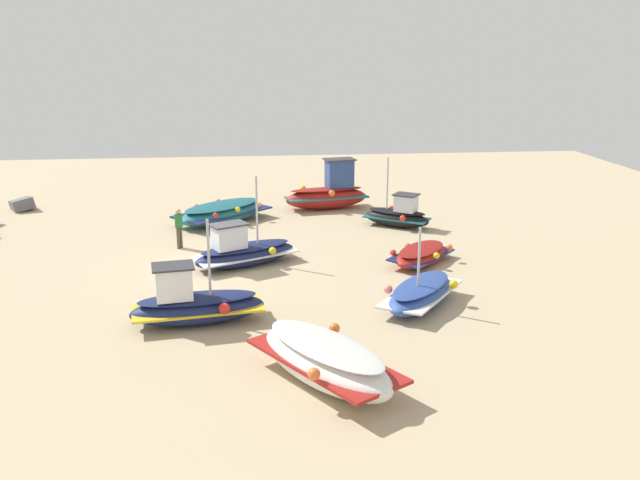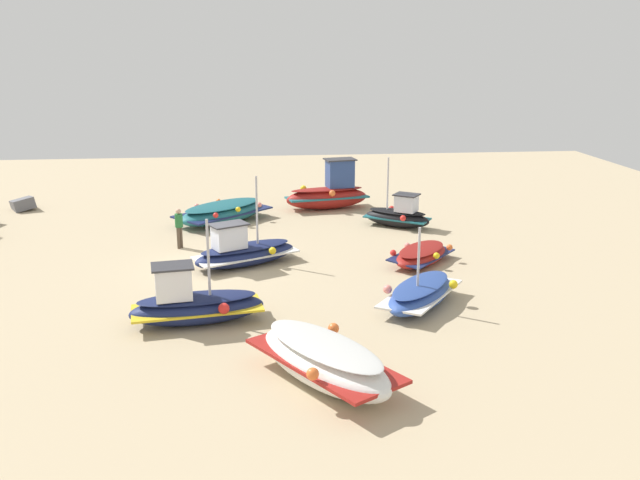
% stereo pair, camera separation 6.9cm
% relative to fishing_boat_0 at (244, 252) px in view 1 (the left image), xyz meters
% --- Properties ---
extents(ground_plane, '(54.48, 54.48, 0.00)m').
position_rel_fishing_boat_0_xyz_m(ground_plane, '(-0.07, 0.98, -0.55)').
color(ground_plane, tan).
extents(fishing_boat_0, '(3.09, 4.30, 3.40)m').
position_rel_fishing_boat_0_xyz_m(fishing_boat_0, '(0.00, 0.00, 0.00)').
color(fishing_boat_0, navy).
rests_on(fishing_boat_0, ground_plane).
extents(fishing_boat_1, '(4.71, 4.88, 0.93)m').
position_rel_fishing_boat_0_xyz_m(fishing_boat_1, '(6.81, 0.98, -0.06)').
color(fishing_boat_1, '#1E6670').
rests_on(fishing_boat_1, ground_plane).
extents(fishing_boat_2, '(2.42, 4.48, 2.60)m').
position_rel_fishing_boat_0_xyz_m(fishing_boat_2, '(9.12, -4.34, 0.26)').
color(fishing_boat_2, maroon).
rests_on(fishing_boat_2, ground_plane).
extents(fishing_boat_3, '(3.30, 3.15, 0.74)m').
position_rel_fishing_boat_0_xyz_m(fishing_boat_3, '(-0.48, -6.77, -0.20)').
color(fishing_boat_3, maroon).
rests_on(fishing_boat_3, ground_plane).
extents(fishing_boat_4, '(2.66, 3.18, 3.21)m').
position_rel_fishing_boat_0_xyz_m(fishing_boat_4, '(5.08, -7.08, 0.01)').
color(fishing_boat_4, black).
rests_on(fishing_boat_4, ground_plane).
extents(fishing_boat_5, '(4.72, 3.87, 1.10)m').
position_rel_fishing_boat_0_xyz_m(fishing_boat_5, '(-9.74, -1.98, 0.05)').
color(fishing_boat_5, white).
rests_on(fishing_boat_5, ground_plane).
extents(fishing_boat_6, '(1.96, 4.17, 3.21)m').
position_rel_fishing_boat_0_xyz_m(fishing_boat_6, '(-5.56, 1.47, 0.05)').
color(fishing_boat_6, navy).
rests_on(fishing_boat_6, ground_plane).
extents(fishing_boat_7, '(3.91, 3.44, 2.70)m').
position_rel_fishing_boat_0_xyz_m(fishing_boat_7, '(-4.89, -5.63, -0.12)').
color(fishing_boat_7, '#2D4C9E').
rests_on(fishing_boat_7, ground_plane).
extents(person_walking, '(0.32, 0.32, 1.67)m').
position_rel_fishing_boat_0_xyz_m(person_walking, '(2.62, 2.62, 0.42)').
color(person_walking, brown).
rests_on(person_walking, ground_plane).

